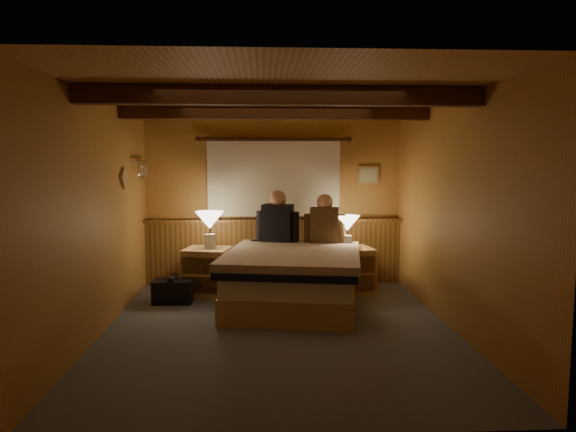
{
  "coord_description": "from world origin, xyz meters",
  "views": [
    {
      "loc": [
        -0.18,
        -5.18,
        1.73
      ],
      "look_at": [
        0.11,
        0.4,
        1.15
      ],
      "focal_mm": 32.0,
      "sensor_mm": 36.0,
      "label": 1
    }
  ],
  "objects": [
    {
      "name": "floor",
      "position": [
        0.0,
        0.0,
        0.0
      ],
      "size": [
        4.2,
        4.2,
        0.0
      ],
      "primitive_type": "plane",
      "color": "#494F57",
      "rests_on": "ground"
    },
    {
      "name": "ceiling",
      "position": [
        0.0,
        0.0,
        2.4
      ],
      "size": [
        4.2,
        4.2,
        0.0
      ],
      "primitive_type": "plane",
      "rotation": [
        3.14,
        0.0,
        0.0
      ],
      "color": "tan",
      "rests_on": "wall_back"
    },
    {
      "name": "wall_back",
      "position": [
        0.0,
        2.1,
        1.2
      ],
      "size": [
        3.6,
        0.0,
        3.6
      ],
      "primitive_type": "plane",
      "rotation": [
        1.57,
        0.0,
        0.0
      ],
      "color": "#B37540",
      "rests_on": "floor"
    },
    {
      "name": "wall_left",
      "position": [
        -1.8,
        0.0,
        1.2
      ],
      "size": [
        0.0,
        4.2,
        4.2
      ],
      "primitive_type": "plane",
      "rotation": [
        1.57,
        0.0,
        1.57
      ],
      "color": "#B37540",
      "rests_on": "floor"
    },
    {
      "name": "wall_right",
      "position": [
        1.8,
        0.0,
        1.2
      ],
      "size": [
        0.0,
        4.2,
        4.2
      ],
      "primitive_type": "plane",
      "rotation": [
        1.57,
        0.0,
        -1.57
      ],
      "color": "#B37540",
      "rests_on": "floor"
    },
    {
      "name": "wall_front",
      "position": [
        0.0,
        -2.1,
        1.2
      ],
      "size": [
        3.6,
        0.0,
        3.6
      ],
      "primitive_type": "plane",
      "rotation": [
        -1.57,
        0.0,
        0.0
      ],
      "color": "#B37540",
      "rests_on": "floor"
    },
    {
      "name": "wainscot",
      "position": [
        0.0,
        2.04,
        0.49
      ],
      "size": [
        3.6,
        0.23,
        0.94
      ],
      "color": "brown",
      "rests_on": "wall_back"
    },
    {
      "name": "curtain_window",
      "position": [
        0.0,
        2.03,
        1.52
      ],
      "size": [
        2.18,
        0.09,
        1.11
      ],
      "color": "#4B2912",
      "rests_on": "wall_back"
    },
    {
      "name": "ceiling_beams",
      "position": [
        0.0,
        0.15,
        2.31
      ],
      "size": [
        3.6,
        1.65,
        0.16
      ],
      "color": "#4B2912",
      "rests_on": "ceiling"
    },
    {
      "name": "coat_rail",
      "position": [
        -1.72,
        1.58,
        1.67
      ],
      "size": [
        0.05,
        0.55,
        0.24
      ],
      "color": "silver",
      "rests_on": "wall_left"
    },
    {
      "name": "framed_print",
      "position": [
        1.35,
        2.08,
        1.55
      ],
      "size": [
        0.3,
        0.04,
        0.25
      ],
      "color": "tan",
      "rests_on": "wall_back"
    },
    {
      "name": "bed",
      "position": [
        0.21,
        0.91,
        0.35
      ],
      "size": [
        1.83,
        2.22,
        0.68
      ],
      "rotation": [
        0.0,
        0.0,
        -0.17
      ],
      "color": "tan",
      "rests_on": "floor"
    },
    {
      "name": "nightstand_left",
      "position": [
        -0.89,
        1.46,
        0.31
      ],
      "size": [
        0.65,
        0.61,
        0.62
      ],
      "rotation": [
        0.0,
        0.0,
        -0.21
      ],
      "color": "tan",
      "rests_on": "floor"
    },
    {
      "name": "nightstand_right",
      "position": [
        0.99,
        1.43,
        0.31
      ],
      "size": [
        0.63,
        0.59,
        0.61
      ],
      "rotation": [
        0.0,
        0.0,
        0.17
      ],
      "color": "tan",
      "rests_on": "floor"
    },
    {
      "name": "lamp_left",
      "position": [
        -0.85,
        1.48,
        0.95
      ],
      "size": [
        0.37,
        0.37,
        0.48
      ],
      "color": "beige",
      "rests_on": "nightstand_left"
    },
    {
      "name": "lamp_right",
      "position": [
        0.95,
        1.46,
        0.91
      ],
      "size": [
        0.33,
        0.33,
        0.43
      ],
      "color": "beige",
      "rests_on": "nightstand_right"
    },
    {
      "name": "person_left",
      "position": [
        0.04,
        1.62,
        0.96
      ],
      "size": [
        0.57,
        0.33,
        0.71
      ],
      "rotation": [
        0.0,
        0.0,
        -0.29
      ],
      "color": "black",
      "rests_on": "bed"
    },
    {
      "name": "person_right",
      "position": [
        0.65,
        1.49,
        0.94
      ],
      "size": [
        0.54,
        0.28,
        0.67
      ],
      "rotation": [
        0.0,
        0.0,
        -0.17
      ],
      "color": "#523920",
      "rests_on": "bed"
    },
    {
      "name": "duffel_bag",
      "position": [
        -1.28,
        1.09,
        0.15
      ],
      "size": [
        0.48,
        0.29,
        0.34
      ],
      "rotation": [
        0.0,
        0.0,
        0.0
      ],
      "color": "black",
      "rests_on": "floor"
    }
  ]
}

